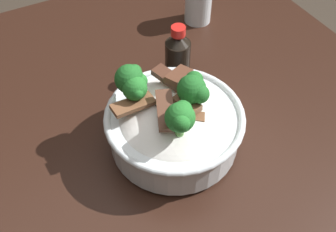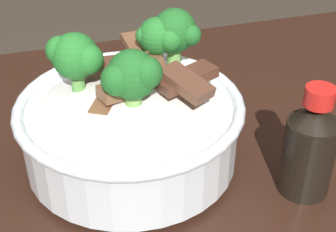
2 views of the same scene
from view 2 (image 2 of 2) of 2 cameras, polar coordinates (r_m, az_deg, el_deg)
rice_bowl at (r=0.51m, az=-4.31°, el=-0.07°), size 0.24×0.24×0.15m
soy_sauce_bottle at (r=0.50m, az=16.09°, el=-3.51°), size 0.05×0.05×0.12m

